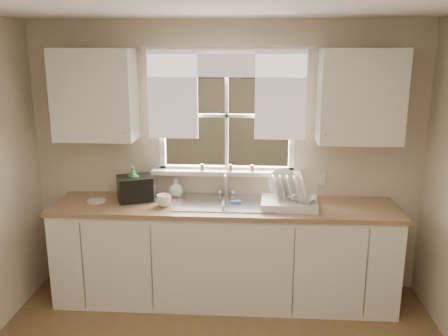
# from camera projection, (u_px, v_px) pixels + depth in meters

# --- Properties ---
(room_walls) EXTENTS (3.62, 4.02, 2.50)m
(room_walls) POSITION_uv_depth(u_px,v_px,m) (202.00, 253.00, 2.41)
(room_walls) COLOR beige
(room_walls) RESTS_ON ground
(window) EXTENTS (1.38, 0.16, 1.06)m
(window) POSITION_uv_depth(u_px,v_px,m) (226.00, 134.00, 4.34)
(window) COLOR white
(window) RESTS_ON room_walls
(curtains) EXTENTS (1.50, 0.03, 0.81)m
(curtains) POSITION_uv_depth(u_px,v_px,m) (226.00, 85.00, 4.19)
(curtains) COLOR white
(curtains) RESTS_ON room_walls
(base_cabinets) EXTENTS (3.00, 0.62, 0.87)m
(base_cabinets) POSITION_uv_depth(u_px,v_px,m) (224.00, 254.00, 4.29)
(base_cabinets) COLOR silver
(base_cabinets) RESTS_ON ground
(countertop) EXTENTS (3.04, 0.65, 0.04)m
(countertop) POSITION_uv_depth(u_px,v_px,m) (224.00, 207.00, 4.18)
(countertop) COLOR #94714A
(countertop) RESTS_ON base_cabinets
(upper_cabinet_left) EXTENTS (0.70, 0.33, 0.80)m
(upper_cabinet_left) POSITION_uv_depth(u_px,v_px,m) (95.00, 95.00, 4.16)
(upper_cabinet_left) COLOR silver
(upper_cabinet_left) RESTS_ON room_walls
(upper_cabinet_right) EXTENTS (0.70, 0.33, 0.80)m
(upper_cabinet_right) POSITION_uv_depth(u_px,v_px,m) (361.00, 97.00, 4.01)
(upper_cabinet_right) COLOR silver
(upper_cabinet_right) RESTS_ON room_walls
(wall_outlet) EXTENTS (0.08, 0.01, 0.12)m
(wall_outlet) POSITION_uv_depth(u_px,v_px,m) (321.00, 178.00, 4.37)
(wall_outlet) COLOR beige
(wall_outlet) RESTS_ON room_walls
(sill_jars) EXTENTS (0.50, 0.04, 0.06)m
(sill_jars) POSITION_uv_depth(u_px,v_px,m) (228.00, 168.00, 4.36)
(sill_jars) COLOR brown
(sill_jars) RESTS_ON window
(sink) EXTENTS (0.88, 0.52, 0.40)m
(sink) POSITION_uv_depth(u_px,v_px,m) (224.00, 211.00, 4.22)
(sink) COLOR #B7B7BC
(sink) RESTS_ON countertop
(dish_rack) EXTENTS (0.49, 0.38, 0.31)m
(dish_rack) POSITION_uv_depth(u_px,v_px,m) (289.00, 198.00, 4.10)
(dish_rack) COLOR silver
(dish_rack) RESTS_ON countertop
(bowl) EXTENTS (0.25, 0.25, 0.05)m
(bowl) POSITION_uv_depth(u_px,v_px,m) (305.00, 199.00, 4.04)
(bowl) COLOR white
(bowl) RESTS_ON dish_rack
(soap_bottle_a) EXTENTS (0.14, 0.14, 0.32)m
(soap_bottle_a) POSITION_uv_depth(u_px,v_px,m) (133.00, 183.00, 4.28)
(soap_bottle_a) COLOR green
(soap_bottle_a) RESTS_ON countertop
(soap_bottle_b) EXTENTS (0.09, 0.09, 0.18)m
(soap_bottle_b) POSITION_uv_depth(u_px,v_px,m) (150.00, 189.00, 4.32)
(soap_bottle_b) COLOR #3268BC
(soap_bottle_b) RESTS_ON countertop
(soap_bottle_c) EXTENTS (0.15, 0.15, 0.17)m
(soap_bottle_c) POSITION_uv_depth(u_px,v_px,m) (176.00, 188.00, 4.38)
(soap_bottle_c) COLOR beige
(soap_bottle_c) RESTS_ON countertop
(saucer) EXTENTS (0.16, 0.16, 0.01)m
(saucer) POSITION_uv_depth(u_px,v_px,m) (96.00, 201.00, 4.25)
(saucer) COLOR silver
(saucer) RESTS_ON countertop
(cup) EXTENTS (0.14, 0.14, 0.10)m
(cup) POSITION_uv_depth(u_px,v_px,m) (164.00, 201.00, 4.12)
(cup) COLOR white
(cup) RESTS_ON countertop
(black_appliance) EXTENTS (0.37, 0.35, 0.22)m
(black_appliance) POSITION_uv_depth(u_px,v_px,m) (135.00, 188.00, 4.28)
(black_appliance) COLOR black
(black_appliance) RESTS_ON countertop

